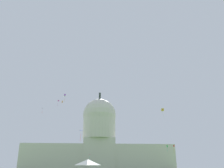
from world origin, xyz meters
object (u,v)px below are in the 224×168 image
object	(u,v)px
kite_blue_low	(80,132)
kite_lime_high	(65,97)
kite_red_low	(174,147)
kite_orange_high	(62,102)
event_tent	(88,168)
kite_green_low	(167,147)
kite_gold_mid	(162,110)
capitol_building	(99,142)
kite_pink_low	(89,155)
kite_black_high	(43,109)
kite_magenta_high	(58,101)
kite_violet_high	(65,95)

from	to	relation	value
kite_blue_low	kite_lime_high	world-z (taller)	kite_lime_high
kite_red_low	kite_orange_high	distance (m)	71.40
event_tent	kite_lime_high	distance (m)	66.53
kite_green_low	kite_gold_mid	bearing A→B (deg)	82.91
capitol_building	kite_red_low	distance (m)	108.84
kite_gold_mid	kite_pink_low	bearing A→B (deg)	21.78
capitol_building	event_tent	world-z (taller)	capitol_building
capitol_building	event_tent	size ratio (longest dim) A/B	19.90
kite_green_low	kite_black_high	distance (m)	82.84
event_tent	kite_black_high	distance (m)	89.97
event_tent	kite_pink_low	bearing A→B (deg)	93.28
kite_red_low	kite_gold_mid	xyz separation A→B (m)	(-5.63, -5.46, 15.54)
capitol_building	kite_pink_low	world-z (taller)	capitol_building
kite_green_low	kite_blue_low	distance (m)	62.01
kite_green_low	kite_orange_high	bearing A→B (deg)	8.98
kite_green_low	kite_gold_mid	size ratio (longest dim) A/B	0.87
kite_green_low	event_tent	bearing A→B (deg)	63.68
kite_red_low	kite_lime_high	world-z (taller)	kite_lime_high
kite_gold_mid	kite_magenta_high	bearing A→B (deg)	38.79
kite_lime_high	kite_orange_high	world-z (taller)	kite_lime_high
kite_magenta_high	kite_black_high	world-z (taller)	kite_magenta_high
kite_pink_low	kite_gold_mid	xyz separation A→B (m)	(32.29, -79.76, 15.70)
kite_magenta_high	capitol_building	bearing A→B (deg)	-173.38
kite_lime_high	kite_orange_high	bearing A→B (deg)	86.64
capitol_building	event_tent	distance (m)	130.47
kite_orange_high	kite_lime_high	bearing A→B (deg)	-59.04
kite_blue_low	kite_lime_high	bearing A→B (deg)	144.68
kite_green_low	capitol_building	bearing A→B (deg)	-50.67
kite_blue_low	kite_gold_mid	xyz separation A→B (m)	(35.65, 0.83, 10.09)
kite_black_high	kite_magenta_high	bearing A→B (deg)	-76.33
capitol_building	kite_violet_high	size ratio (longest dim) A/B	92.43
kite_violet_high	kite_pink_low	world-z (taller)	kite_violet_high
capitol_building	kite_pink_low	bearing A→B (deg)	-105.08
kite_magenta_high	kite_pink_low	distance (m)	45.42
kite_lime_high	kite_gold_mid	bearing A→B (deg)	-54.01
kite_violet_high	kite_orange_high	size ratio (longest dim) A/B	0.97
kite_red_low	kite_gold_mid	distance (m)	17.41
kite_green_low	kite_orange_high	xyz separation A→B (m)	(-62.13, 3.19, 26.29)
kite_violet_high	kite_black_high	xyz separation A→B (m)	(-12.29, -11.52, -13.60)
capitol_building	kite_magenta_high	size ratio (longest dim) A/B	30.81
kite_blue_low	kite_black_high	size ratio (longest dim) A/B	1.31
kite_violet_high	kite_black_high	distance (m)	21.65
kite_green_low	kite_gold_mid	xyz separation A→B (m)	(-12.95, -37.59, 12.75)
kite_magenta_high	kite_pink_low	world-z (taller)	kite_magenta_high
kite_violet_high	event_tent	bearing A→B (deg)	-97.23
capitol_building	kite_gold_mid	world-z (taller)	capitol_building
capitol_building	kite_green_low	world-z (taller)	capitol_building
kite_blue_low	kite_lime_high	xyz separation A→B (m)	(-11.36, 33.82, 24.51)
capitol_building	event_tent	xyz separation A→B (m)	(-7.53, -128.65, -20.37)
kite_black_high	event_tent	bearing A→B (deg)	159.89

